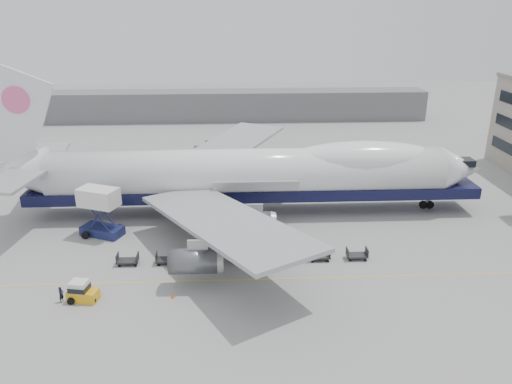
{
  "coord_description": "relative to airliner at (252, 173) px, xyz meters",
  "views": [
    {
      "loc": [
        -1.92,
        -51.06,
        26.9
      ],
      "look_at": [
        0.89,
        6.0,
        5.17
      ],
      "focal_mm": 35.0,
      "sensor_mm": 36.0,
      "label": 1
    }
  ],
  "objects": [
    {
      "name": "traffic_cone",
      "position": [
        -8.64,
        -21.02,
        -5.38
      ],
      "size": [
        0.35,
        0.35,
        0.51
      ],
      "rotation": [
        0.0,
        0.0,
        0.38
      ],
      "color": "#DE5E0B",
      "rests_on": "ground"
    },
    {
      "name": "ground",
      "position": [
        -0.64,
        -12.0,
        -5.62
      ],
      "size": [
        260.0,
        260.0,
        0.0
      ],
      "primitive_type": "plane",
      "color": "gray",
      "rests_on": "ground"
    },
    {
      "name": "dolly_2",
      "position": [
        -5.77,
        -14.07,
        -5.09
      ],
      "size": [
        2.3,
        1.35,
        1.3
      ],
      "color": "#2D2D30",
      "rests_on": "ground"
    },
    {
      "name": "baggage_tug",
      "position": [
        -17.28,
        -20.96,
        -4.71
      ],
      "size": [
        3.03,
        2.0,
        2.05
      ],
      "rotation": [
        0.0,
        0.0,
        -0.19
      ],
      "color": "gold",
      "rests_on": "ground"
    },
    {
      "name": "airliner",
      "position": [
        0.0,
        0.0,
        0.0
      ],
      "size": [
        67.0,
        55.3,
        19.98
      ],
      "color": "white",
      "rests_on": "ground"
    },
    {
      "name": "dolly_4",
      "position": [
        2.7,
        -14.07,
        -5.09
      ],
      "size": [
        2.3,
        1.35,
        1.3
      ],
      "color": "#2D2D30",
      "rests_on": "ground"
    },
    {
      "name": "apron_line",
      "position": [
        -0.64,
        -18.0,
        -5.62
      ],
      "size": [
        60.0,
        0.15,
        0.01
      ],
      "primitive_type": "cube",
      "color": "gold",
      "rests_on": "ground"
    },
    {
      "name": "dolly_1",
      "position": [
        -10.0,
        -14.07,
        -5.09
      ],
      "size": [
        2.3,
        1.35,
        1.3
      ],
      "color": "#2D2D30",
      "rests_on": "ground"
    },
    {
      "name": "dolly_3",
      "position": [
        -1.53,
        -14.07,
        -5.09
      ],
      "size": [
        2.3,
        1.35,
        1.3
      ],
      "color": "#2D2D30",
      "rests_on": "ground"
    },
    {
      "name": "dolly_0",
      "position": [
        -14.23,
        -14.07,
        -5.09
      ],
      "size": [
        2.3,
        1.35,
        1.3
      ],
      "color": "#2D2D30",
      "rests_on": "ground"
    },
    {
      "name": "catering_truck",
      "position": [
        -18.78,
        -6.37,
        -2.18
      ],
      "size": [
        5.61,
        4.75,
        6.11
      ],
      "rotation": [
        0.0,
        0.0,
        -0.39
      ],
      "color": "#1A204F",
      "rests_on": "ground"
    },
    {
      "name": "ground_worker",
      "position": [
        -19.16,
        -21.18,
        -4.82
      ],
      "size": [
        0.57,
        0.69,
        1.62
      ],
      "primitive_type": "imported",
      "rotation": [
        0.0,
        0.0,
        1.21
      ],
      "color": "black",
      "rests_on": "ground"
    },
    {
      "name": "dolly_6",
      "position": [
        11.16,
        -14.07,
        -5.09
      ],
      "size": [
        2.3,
        1.35,
        1.3
      ],
      "color": "#2D2D30",
      "rests_on": "ground"
    },
    {
      "name": "dolly_5",
      "position": [
        6.93,
        -14.07,
        -5.09
      ],
      "size": [
        2.3,
        1.35,
        1.3
      ],
      "color": "#2D2D30",
      "rests_on": "ground"
    },
    {
      "name": "hangar",
      "position": [
        -10.64,
        58.0,
        -2.12
      ],
      "size": [
        110.0,
        8.0,
        7.0
      ],
      "primitive_type": "cube",
      "color": "slate",
      "rests_on": "ground"
    }
  ]
}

